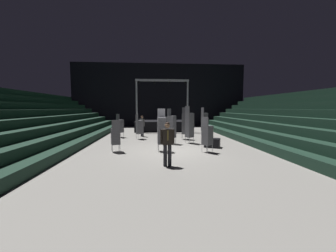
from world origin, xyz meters
name	(u,v)px	position (x,y,z in m)	size (l,w,h in m)	color
ground_plane	(170,152)	(0.00, 0.00, -0.05)	(22.00, 30.00, 0.10)	slate
arena_end_wall	(160,95)	(0.00, 15.00, 4.00)	(22.00, 0.30, 8.00)	black
bleacher_bank_left	(26,118)	(-8.00, 1.00, 1.80)	(6.00, 24.00, 3.60)	black
bleacher_bank_right	(297,117)	(8.00, 1.00, 1.80)	(6.00, 24.00, 3.60)	black
stage_riser	(162,125)	(0.00, 10.03, 0.59)	(5.44, 3.53, 5.10)	black
man_with_tie	(167,141)	(-0.36, -2.88, 1.02)	(0.57, 0.26, 1.79)	black
chair_stack_front_left	(167,128)	(0.13, 3.98, 0.86)	(0.61, 0.61, 1.71)	#B2B5BA
chair_stack_front_right	(207,135)	(1.91, -0.54, 0.94)	(0.61, 0.61, 1.88)	#B2B5BA
chair_stack_mid_left	(204,121)	(3.48, 5.95, 1.19)	(0.54, 0.54, 2.39)	#B2B5BA
chair_stack_mid_right	(172,126)	(0.29, 2.11, 1.15)	(0.61, 0.61, 2.31)	#B2B5BA
chair_stack_mid_centre	(116,136)	(-2.92, -0.03, 0.86)	(0.56, 0.56, 1.71)	#B2B5BA
chair_stack_rear_left	(139,127)	(-1.95, 4.26, 0.94)	(0.59, 0.59, 1.88)	#B2B5BA
chair_stack_rear_right	(120,126)	(-3.55, 5.26, 0.94)	(0.62, 0.62, 1.88)	#B2B5BA
chair_stack_rear_centre	(162,130)	(-0.46, -0.08, 1.15)	(0.47, 0.47, 2.31)	#B2B5BA
chair_stack_aisle_left	(185,123)	(1.44, 3.92, 1.19)	(0.51, 0.51, 2.39)	#B2B5BA
chair_stack_aisle_right	(189,125)	(1.49, 2.26, 1.24)	(0.60, 0.60, 2.48)	#B2B5BA
crew_worker_near_stage	(142,125)	(-1.81, 5.63, 0.98)	(0.42, 0.51, 1.73)	black
equipment_road_case	(212,143)	(2.59, 0.79, 0.27)	(0.90, 0.60, 0.53)	black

